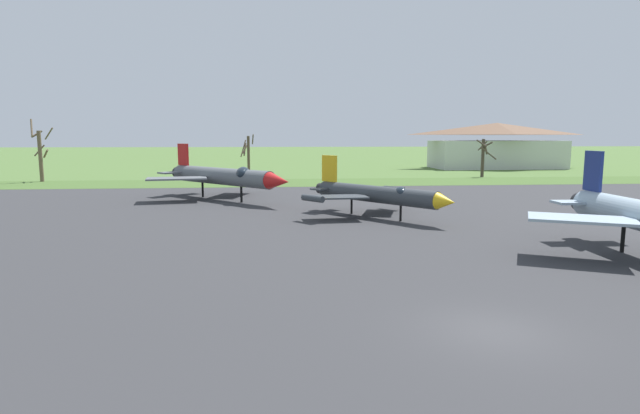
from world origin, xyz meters
TOP-DOWN VIEW (x-y plane):
  - ground_plane at (0.00, 0.00)m, footprint 600.00×600.00m
  - asphalt_apron at (0.00, 17.85)m, footprint 86.56×59.50m
  - grass_verge_strip at (0.00, 53.60)m, footprint 146.56×12.00m
  - jet_fighter_front_left at (0.90, 23.07)m, footprint 10.55×11.32m
  - jet_fighter_front_right at (-11.74, 35.10)m, footprint 14.12×14.93m
  - bare_tree_far_left at (-38.92, 58.46)m, footprint 3.18×3.17m
  - bare_tree_left_of_center at (-10.47, 58.30)m, footprint 1.98×1.79m
  - bare_tree_center at (25.75, 61.31)m, footprint 2.99×3.33m
  - visitor_building at (37.46, 82.71)m, footprint 25.99×12.07m

SIDE VIEW (x-z plane):
  - ground_plane at x=0.00m, z-range 0.00..0.00m
  - asphalt_apron at x=0.00m, z-range 0.00..0.05m
  - grass_verge_strip at x=0.00m, z-range 0.00..0.06m
  - jet_fighter_front_left at x=0.90m, z-range -0.46..4.24m
  - jet_fighter_front_right at x=-11.74m, z-range -0.33..5.19m
  - bare_tree_center at x=25.75m, z-range 0.43..6.33m
  - bare_tree_left_of_center at x=-10.47m, z-range 0.22..6.82m
  - bare_tree_far_left at x=-38.92m, z-range -0.22..8.46m
  - visitor_building at x=37.46m, z-range -0.13..8.83m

